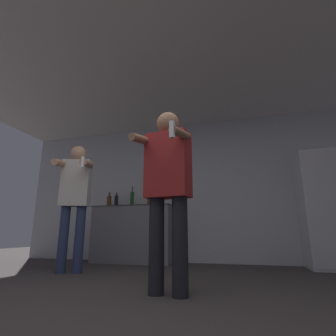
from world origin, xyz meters
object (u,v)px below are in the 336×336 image
at_px(bottle_amber_bourbon, 132,199).
at_px(bottle_brown_liquor, 158,198).
at_px(refrigerator, 330,209).
at_px(bottle_green_wine, 109,201).
at_px(person_man_side, 75,194).
at_px(bottle_dark_rum, 150,200).
at_px(bottle_short_whiskey, 116,201).
at_px(person_woman_foreground, 168,183).

distance_m(bottle_amber_bourbon, bottle_brown_liquor, 0.50).
height_order(refrigerator, bottle_green_wine, refrigerator).
xyz_separation_m(bottle_brown_liquor, person_man_side, (-0.77, -1.31, -0.07)).
relative_size(bottle_dark_rum, bottle_brown_liquor, 0.90).
relative_size(bottle_short_whiskey, bottle_dark_rum, 0.96).
bearing_deg(person_woman_foreground, refrigerator, 49.07).
bearing_deg(bottle_green_wine, refrigerator, -0.40).
bearing_deg(refrigerator, bottle_dark_rum, 179.48).
bearing_deg(person_man_side, bottle_short_whiskey, 91.62).
height_order(bottle_dark_rum, bottle_brown_liquor, bottle_brown_liquor).
relative_size(bottle_short_whiskey, person_man_side, 0.15).
distance_m(bottle_green_wine, bottle_amber_bourbon, 0.46).
distance_m(bottle_amber_bourbon, person_woman_foreground, 2.54).
height_order(refrigerator, person_woman_foreground, refrigerator).
relative_size(refrigerator, bottle_brown_liquor, 5.44).
distance_m(bottle_brown_liquor, person_woman_foreground, 2.33).
distance_m(refrigerator, bottle_green_wine, 3.63).
relative_size(bottle_brown_liquor, person_woman_foreground, 0.19).
bearing_deg(bottle_green_wine, bottle_brown_liquor, 0.00).
relative_size(bottle_green_wine, bottle_brown_liquor, 0.87).
xyz_separation_m(refrigerator, bottle_brown_liquor, (-2.66, 0.03, 0.25)).
xyz_separation_m(bottle_green_wine, bottle_amber_bourbon, (0.46, 0.00, 0.03)).
bearing_deg(bottle_brown_liquor, bottle_dark_rum, 180.00).
relative_size(bottle_short_whiskey, bottle_brown_liquor, 0.86).
bearing_deg(bottle_brown_liquor, bottle_amber_bourbon, 180.00).
xyz_separation_m(refrigerator, bottle_dark_rum, (-2.82, 0.03, 0.23)).
distance_m(refrigerator, bottle_brown_liquor, 2.68).
bearing_deg(bottle_dark_rum, bottle_green_wine, 180.00).
xyz_separation_m(bottle_amber_bourbon, person_man_side, (-0.28, -1.31, -0.09)).
xyz_separation_m(refrigerator, bottle_short_whiskey, (-3.47, 0.03, 0.24)).
relative_size(bottle_brown_liquor, person_man_side, 0.18).
height_order(refrigerator, bottle_amber_bourbon, refrigerator).
bearing_deg(bottle_dark_rum, bottle_amber_bourbon, 180.00).
height_order(bottle_brown_liquor, person_man_side, person_man_side).
bearing_deg(person_man_side, refrigerator, 20.57).
height_order(bottle_green_wine, bottle_dark_rum, bottle_dark_rum).
distance_m(bottle_short_whiskey, bottle_dark_rum, 0.65).
bearing_deg(person_man_side, bottle_brown_liquor, 59.59).
bearing_deg(bottle_dark_rum, refrigerator, -0.52).
relative_size(person_woman_foreground, person_man_side, 0.94).
bearing_deg(person_woman_foreground, bottle_green_wine, 128.75).
bearing_deg(refrigerator, bottle_short_whiskey, 179.58).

